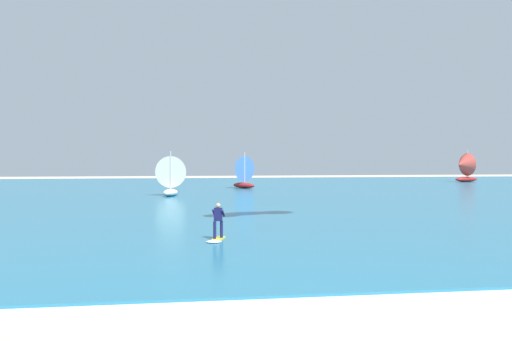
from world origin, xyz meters
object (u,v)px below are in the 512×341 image
(kitesurfer, at_px, (217,227))
(sailboat_leading, at_px, (241,172))
(sailboat_far_left, at_px, (463,167))
(sailboat_outermost, at_px, (172,175))

(kitesurfer, distance_m, sailboat_leading, 43.53)
(sailboat_leading, relative_size, sailboat_far_left, 0.88)
(kitesurfer, bearing_deg, sailboat_leading, 81.80)
(sailboat_leading, xyz_separation_m, sailboat_outermost, (-8.48, -12.73, -0.04))
(sailboat_leading, height_order, sailboat_outermost, sailboat_leading)
(sailboat_far_left, bearing_deg, sailboat_leading, -161.19)
(sailboat_outermost, distance_m, sailboat_far_left, 52.43)
(kitesurfer, relative_size, sailboat_outermost, 0.46)
(sailboat_leading, distance_m, sailboat_outermost, 15.30)
(kitesurfer, xyz_separation_m, sailboat_leading, (6.20, 43.06, 1.48))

